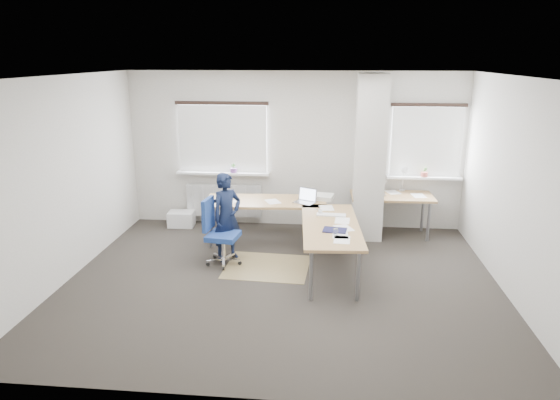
# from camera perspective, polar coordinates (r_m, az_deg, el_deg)

# --- Properties ---
(ground) EXTENTS (6.00, 6.00, 0.00)m
(ground) POSITION_cam_1_polar(r_m,az_deg,el_deg) (7.08, 0.16, -9.31)
(ground) COLOR #282520
(ground) RESTS_ON ground
(room_shell) EXTENTS (6.04, 5.04, 2.82)m
(room_shell) POSITION_cam_1_polar(r_m,az_deg,el_deg) (6.95, 2.03, 5.40)
(room_shell) COLOR #B8B4A8
(room_shell) RESTS_ON ground
(floor_mat) EXTENTS (1.28, 1.11, 0.01)m
(floor_mat) POSITION_cam_1_polar(r_m,az_deg,el_deg) (7.54, -1.49, -7.63)
(floor_mat) COLOR olive
(floor_mat) RESTS_ON ground
(white_crate) EXTENTS (0.47, 0.34, 0.28)m
(white_crate) POSITION_cam_1_polar(r_m,az_deg,el_deg) (9.42, -11.21, -2.13)
(white_crate) COLOR white
(white_crate) RESTS_ON ground
(desk_main) EXTENTS (2.56, 2.62, 0.96)m
(desk_main) POSITION_cam_1_polar(r_m,az_deg,el_deg) (7.74, 2.17, -1.54)
(desk_main) COLOR olive
(desk_main) RESTS_ON ground
(desk_side) EXTENTS (1.42, 0.76, 1.22)m
(desk_side) POSITION_cam_1_polar(r_m,az_deg,el_deg) (8.85, 12.64, 0.29)
(desk_side) COLOR olive
(desk_side) RESTS_ON ground
(task_chair) EXTENTS (0.56, 0.55, 1.02)m
(task_chair) POSITION_cam_1_polar(r_m,az_deg,el_deg) (7.61, -6.76, -5.24)
(task_chair) COLOR navy
(task_chair) RESTS_ON ground
(person) EXTENTS (0.58, 0.59, 1.37)m
(person) POSITION_cam_1_polar(r_m,az_deg,el_deg) (7.65, -6.08, -1.91)
(person) COLOR black
(person) RESTS_ON ground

